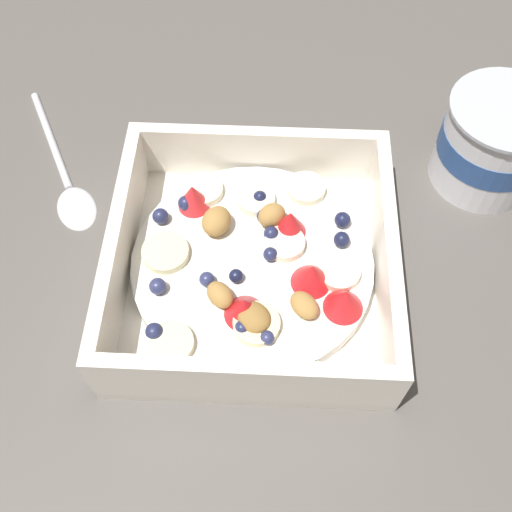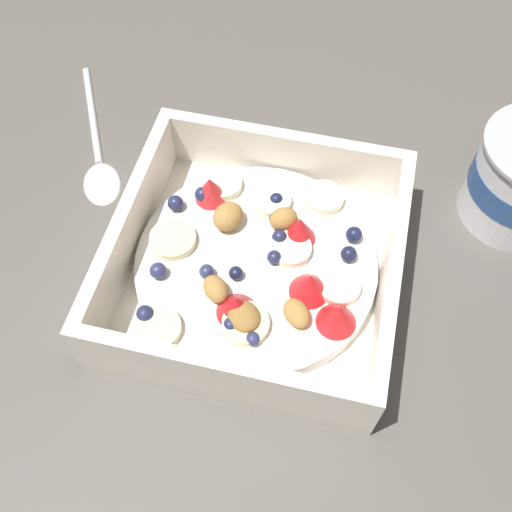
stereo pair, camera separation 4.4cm
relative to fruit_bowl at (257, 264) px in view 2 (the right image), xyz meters
name	(u,v)px [view 2 (the right image)]	position (x,y,z in m)	size (l,w,h in m)	color
ground_plane	(270,291)	(0.01, -0.01, -0.02)	(2.40, 2.40, 0.00)	#56514C
fruit_bowl	(257,264)	(0.00, 0.00, 0.00)	(0.21, 0.21, 0.06)	white
spoon	(98,158)	(-0.16, 0.08, -0.02)	(0.10, 0.16, 0.01)	silver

